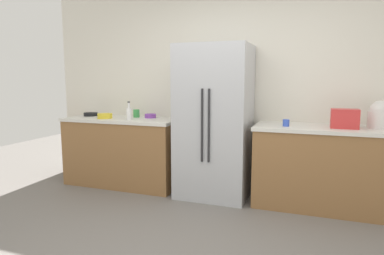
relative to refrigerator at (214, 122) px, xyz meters
The scene contains 12 objects.
kitchen_back_panel 0.77m from the refrigerator, 66.07° to the left, with size 5.38×0.10×3.07m, color silver.
counter_left 1.37m from the refrigerator, behind, with size 1.57×0.69×0.91m.
counter_right 1.39m from the refrigerator, ahead, with size 1.61×0.69×0.91m.
refrigerator is the anchor object (origin of this frame).
toaster 1.45m from the refrigerator, ahead, with size 0.28×0.17×0.21m, color red.
rice_cooker 1.81m from the refrigerator, ahead, with size 0.26×0.26×0.30m.
bottle_a 1.13m from the refrigerator, behind, with size 0.07×0.07×0.24m.
cup_a 1.17m from the refrigerator, behind, with size 0.09×0.09×0.11m, color green.
cup_b 0.85m from the refrigerator, ahead, with size 0.07×0.07×0.08m, color blue.
bowl_a 0.97m from the refrigerator, 169.80° to the left, with size 0.15×0.15×0.05m, color purple.
bowl_b 1.50m from the refrigerator, behind, with size 0.20×0.20×0.07m, color yellow.
bowl_c 1.88m from the refrigerator, behind, with size 0.19×0.19×0.05m, color black.
Camera 1 is at (0.93, -2.30, 1.42)m, focal length 31.40 mm.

